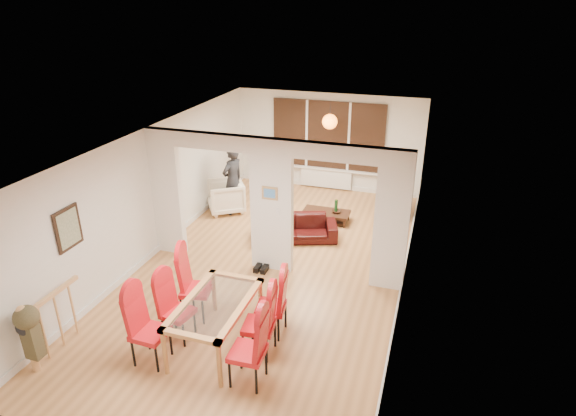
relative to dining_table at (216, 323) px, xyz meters
The scene contains 24 objects.
floor 2.45m from the dining_table, 89.14° to the left, with size 5.00×9.00×0.01m, color #BF844D.
room_walls 2.58m from the dining_table, 89.14° to the left, with size 5.00×9.00×2.60m, color silver, non-canonical shape.
divider_wall 2.58m from the dining_table, 89.14° to the left, with size 5.00×0.18×2.60m, color white.
bay_window_blinds 6.95m from the dining_table, 89.70° to the left, with size 3.00×0.08×1.80m, color black.
radiator 6.82m from the dining_table, 89.69° to the left, with size 1.40×0.08×0.50m, color white.
pendant_light 5.99m from the dining_table, 86.63° to the left, with size 0.36×0.36×0.36m, color orange.
stair_newel 2.35m from the dining_table, 160.48° to the right, with size 0.40×1.20×1.10m, color tan, non-canonical shape.
wall_poster 2.72m from the dining_table, behind, with size 0.04×0.52×0.67m, color gray.
pillar_photo 2.62m from the dining_table, 89.10° to the left, with size 0.30×0.03×0.25m, color #4C8CD8.
dining_table is the anchor object (origin of this frame).
dining_chair_la 0.97m from the dining_table, 140.91° to the right, with size 0.46×0.46×1.15m, color red, non-canonical shape.
dining_chair_lb 0.65m from the dining_table, behind, with size 0.43×0.43×1.07m, color red, non-canonical shape.
dining_chair_lc 0.87m from the dining_table, 137.28° to the left, with size 0.47×0.47×1.17m, color red, non-canonical shape.
dining_chair_ra 0.94m from the dining_table, 37.18° to the right, with size 0.46×0.46×1.15m, color red, non-canonical shape.
dining_chair_rb 0.69m from the dining_table, ahead, with size 0.45×0.45×1.12m, color red, non-canonical shape.
dining_chair_rc 0.88m from the dining_table, 38.32° to the left, with size 0.44×0.44×1.10m, color red, non-canonical shape.
sofa 3.71m from the dining_table, 88.31° to the left, with size 1.78×0.70×0.52m, color black.
armchair 5.00m from the dining_table, 112.97° to the left, with size 0.85×0.82×0.77m, color #F3E5CE.
person 4.91m from the dining_table, 110.63° to the left, with size 0.40×0.61×1.68m, color black.
television 6.07m from the dining_table, 70.38° to the left, with size 0.13×0.96×0.56m, color black.
coffee_table 4.82m from the dining_table, 83.61° to the left, with size 1.09×0.54×0.25m, color #361E12, non-canonical shape.
bottle 4.91m from the dining_table, 81.20° to the left, with size 0.08×0.08×0.30m, color #143F19.
bowl 4.85m from the dining_table, 80.79° to the left, with size 0.20×0.20×0.05m, color #361E12.
shoes 2.24m from the dining_table, 93.22° to the left, with size 0.24×0.26×0.10m, color black, non-canonical shape.
Camera 1 is at (2.78, -7.68, 4.88)m, focal length 30.00 mm.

